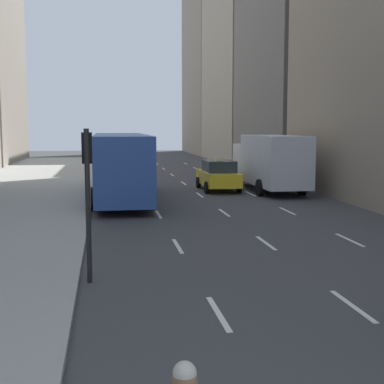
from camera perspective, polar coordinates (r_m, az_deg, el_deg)
name	(u,v)px	position (r m, az deg, el deg)	size (l,w,h in m)	color
sidewalk_left	(16,195)	(29.48, -18.24, -0.29)	(8.00, 66.00, 0.15)	#9E9E99
lane_markings	(211,203)	(25.63, 1.99, -1.15)	(5.72, 56.00, 0.01)	white
taxi_second	(218,175)	(30.52, 2.82, 1.81)	(2.02, 4.40, 1.87)	yellow
city_bus	(120,164)	(26.92, -7.66, 3.00)	(2.80, 11.61, 3.25)	#2D519E
box_truck	(269,161)	(30.53, 8.24, 3.31)	(2.58, 8.40, 3.15)	silver
traffic_light_pole	(88,180)	(12.60, -11.08, 1.25)	(0.24, 0.42, 3.60)	black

